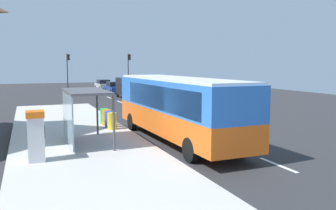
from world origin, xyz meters
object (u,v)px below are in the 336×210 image
at_px(sedan_near, 103,84).
at_px(recycling_bin_orange, 107,118).
at_px(bus, 177,105).
at_px(recycling_bin_blue, 109,119).
at_px(recycling_bin_green, 104,116).
at_px(ticket_machine, 36,136).
at_px(traffic_light_near_side, 129,66).
at_px(traffic_light_far_side, 68,67).
at_px(bus_shelter, 79,103).
at_px(sedan_far, 114,87).
at_px(recycling_bin_yellow, 112,121).
at_px(white_van, 129,87).

xyz_separation_m(sedan_near, recycling_bin_orange, (-6.50, -33.12, -0.14)).
height_order(bus, recycling_bin_blue, bus).
height_order(recycling_bin_orange, recycling_bin_green, same).
relative_size(ticket_machine, recycling_bin_blue, 2.04).
xyz_separation_m(traffic_light_near_side, traffic_light_far_side, (-8.60, 0.80, -0.03)).
xyz_separation_m(traffic_light_far_side, bus_shelter, (-3.31, -35.27, -1.43)).
bearing_deg(traffic_light_far_side, traffic_light_near_side, -5.31).
distance_m(sedan_near, sedan_far, 7.36).
bearing_deg(bus_shelter, ticket_machine, -129.20).
xyz_separation_m(recycling_bin_blue, bus_shelter, (-2.21, -3.83, 1.44)).
bearing_deg(recycling_bin_green, ticket_machine, -118.71).
distance_m(recycling_bin_green, traffic_light_far_side, 30.19).
bearing_deg(bus, traffic_light_near_side, 78.33).
height_order(sedan_near, recycling_bin_yellow, sedan_near).
bearing_deg(ticket_machine, traffic_light_near_side, 69.37).
distance_m(bus, traffic_light_near_side, 35.68).
height_order(recycling_bin_yellow, recycling_bin_orange, same).
height_order(recycling_bin_blue, traffic_light_far_side, traffic_light_far_side).
bearing_deg(sedan_near, traffic_light_near_side, -44.94).
xyz_separation_m(ticket_machine, traffic_light_near_side, (13.89, 36.90, 2.39)).
bearing_deg(white_van, recycling_bin_yellow, -108.30).
distance_m(white_van, traffic_light_far_side, 14.01).
bearing_deg(traffic_light_near_side, recycling_bin_yellow, -107.19).
height_order(recycling_bin_orange, traffic_light_near_side, traffic_light_near_side).
height_order(white_van, ticket_machine, white_van).
bearing_deg(recycling_bin_yellow, white_van, 71.70).
relative_size(white_van, recycling_bin_blue, 5.50).
bearing_deg(traffic_light_near_side, traffic_light_far_side, 174.69).
bearing_deg(recycling_bin_orange, traffic_light_near_side, 72.06).
bearing_deg(bus, bus_shelter, 174.68).
relative_size(recycling_bin_orange, traffic_light_far_side, 0.18).
bearing_deg(recycling_bin_yellow, recycling_bin_green, 90.00).
height_order(bus, recycling_bin_orange, bus).
height_order(bus, ticket_machine, bus).
distance_m(traffic_light_far_side, bus_shelter, 35.45).
xyz_separation_m(sedan_far, traffic_light_far_side, (-5.40, 4.98, 2.73)).
distance_m(recycling_bin_blue, traffic_light_near_side, 32.27).
bearing_deg(sedan_near, bus_shelter, -103.03).
bearing_deg(recycling_bin_yellow, bus_shelter, -125.25).
distance_m(sedan_near, recycling_bin_yellow, 35.13).
bearing_deg(recycling_bin_orange, recycling_bin_green, 90.00).
distance_m(recycling_bin_green, bus_shelter, 5.86).
height_order(sedan_far, ticket_machine, ticket_machine).
bearing_deg(recycling_bin_orange, sedan_near, 78.90).
xyz_separation_m(sedan_far, traffic_light_near_side, (3.20, 4.18, 2.77)).
relative_size(ticket_machine, recycling_bin_orange, 2.04).
height_order(recycling_bin_blue, recycling_bin_green, same).
distance_m(white_van, sedan_near, 15.18).
bearing_deg(traffic_light_near_side, white_van, -105.37).
relative_size(sedan_near, recycling_bin_orange, 4.67).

